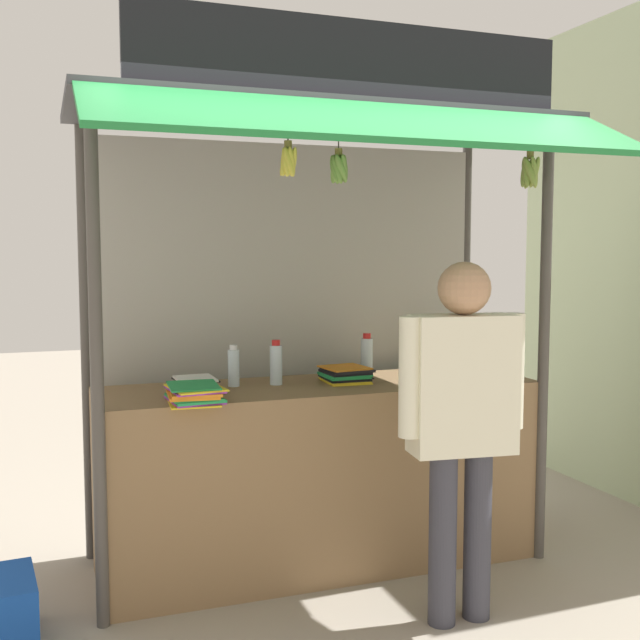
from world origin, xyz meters
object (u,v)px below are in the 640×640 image
(magazine_stack_rear_center, at_px, (194,394))
(banana_bunch_rightmost, at_px, (530,172))
(water_bottle_mid_left, at_px, (453,345))
(banana_bunch_inner_right, at_px, (288,161))
(banana_bunch_inner_left, at_px, (339,168))
(vendor_person, at_px, (462,408))
(magazine_stack_center, at_px, (345,375))
(magazine_stack_back_left, at_px, (484,374))
(magazine_stack_far_right, at_px, (194,384))
(water_bottle_back_right, at_px, (276,364))
(water_bottle_left, at_px, (367,356))
(water_bottle_mid_right, at_px, (234,367))
(water_bottle_far_left, at_px, (444,354))

(magazine_stack_rear_center, height_order, banana_bunch_rightmost, banana_bunch_rightmost)
(water_bottle_mid_left, height_order, banana_bunch_inner_right, banana_bunch_inner_right)
(banana_bunch_inner_left, bearing_deg, vendor_person, -42.24)
(magazine_stack_center, relative_size, magazine_stack_back_left, 0.98)
(water_bottle_mid_left, height_order, banana_bunch_rightmost, banana_bunch_rightmost)
(magazine_stack_far_right, height_order, magazine_stack_back_left, magazine_stack_far_right)
(magazine_stack_far_right, relative_size, banana_bunch_rightmost, 1.00)
(water_bottle_mid_left, xyz_separation_m, water_bottle_back_right, (-1.18, -0.17, -0.03))
(water_bottle_left, xyz_separation_m, water_bottle_mid_right, (-0.80, -0.07, -0.01))
(water_bottle_far_left, distance_m, banana_bunch_inner_left, 1.45)
(magazine_stack_far_right, relative_size, vendor_person, 0.16)
(water_bottle_back_right, bearing_deg, banana_bunch_inner_right, -99.81)
(vendor_person, bearing_deg, water_bottle_back_right, -49.94)
(water_bottle_back_right, relative_size, water_bottle_mid_right, 1.09)
(water_bottle_left, bearing_deg, water_bottle_mid_right, -174.76)
(water_bottle_mid_right, xyz_separation_m, banana_bunch_rightmost, (1.45, -0.55, 1.02))
(water_bottle_left, relative_size, magazine_stack_center, 0.93)
(water_bottle_back_right, relative_size, magazine_stack_rear_center, 0.72)
(water_bottle_left, distance_m, banana_bunch_inner_right, 1.36)
(water_bottle_mid_left, height_order, vendor_person, vendor_person)
(water_bottle_left, distance_m, banana_bunch_inner_left, 1.24)
(water_bottle_back_right, distance_m, vendor_person, 1.11)
(water_bottle_left, height_order, banana_bunch_inner_left, banana_bunch_inner_left)
(water_bottle_far_left, xyz_separation_m, magazine_stack_far_right, (-1.50, -0.09, -0.08))
(water_bottle_mid_left, distance_m, vendor_person, 1.25)
(water_bottle_far_left, xyz_separation_m, vendor_person, (-0.44, -0.96, -0.10))
(magazine_stack_far_right, height_order, magazine_stack_rear_center, magazine_stack_rear_center)
(magazine_stack_far_right, bearing_deg, banana_bunch_inner_left, -37.19)
(banana_bunch_inner_left, bearing_deg, banana_bunch_inner_right, 179.28)
(magazine_stack_rear_center, distance_m, vendor_person, 1.26)
(water_bottle_left, relative_size, magazine_stack_far_right, 0.95)
(banana_bunch_inner_right, xyz_separation_m, banana_bunch_rightmost, (1.31, -0.00, -0.00))
(water_bottle_far_left, height_order, banana_bunch_rightmost, banana_bunch_rightmost)
(magazine_stack_back_left, bearing_deg, banana_bunch_rightmost, -72.07)
(water_bottle_back_right, relative_size, banana_bunch_inner_left, 0.91)
(banana_bunch_inner_left, xyz_separation_m, vendor_person, (0.45, -0.41, -1.10))
(magazine_stack_rear_center, bearing_deg, magazine_stack_center, 17.79)
(water_bottle_mid_left, height_order, magazine_stack_center, water_bottle_mid_left)
(magazine_stack_back_left, bearing_deg, magazine_stack_rear_center, -176.80)
(water_bottle_far_left, bearing_deg, water_bottle_left, 172.04)
(magazine_stack_center, bearing_deg, water_bottle_mid_right, 171.69)
(water_bottle_mid_right, bearing_deg, banana_bunch_rightmost, -20.72)
(water_bottle_mid_right, relative_size, banana_bunch_inner_right, 0.92)
(magazine_stack_center, xyz_separation_m, banana_bunch_rightmost, (0.84, -0.46, 1.09))
(magazine_stack_center, bearing_deg, magazine_stack_back_left, -14.36)
(water_bottle_left, xyz_separation_m, banana_bunch_inner_right, (-0.67, -0.62, 1.02))
(banana_bunch_inner_left, bearing_deg, magazine_stack_rear_center, 165.29)
(water_bottle_far_left, xyz_separation_m, banana_bunch_inner_left, (-0.89, -0.56, 1.00))
(water_bottle_mid_right, height_order, banana_bunch_inner_right, banana_bunch_inner_right)
(magazine_stack_far_right, bearing_deg, water_bottle_mid_right, 20.25)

